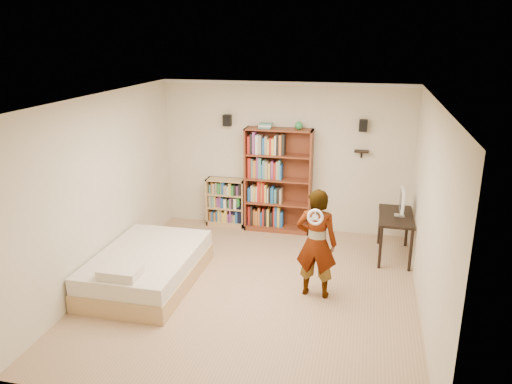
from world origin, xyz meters
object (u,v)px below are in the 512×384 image
at_px(low_bookshelf, 226,202).
at_px(computer_desk, 394,236).
at_px(tall_bookshelf, 278,181).
at_px(daybed, 147,264).
at_px(person, 316,243).

bearing_deg(low_bookshelf, computer_desk, -14.08).
relative_size(tall_bookshelf, low_bookshelf, 2.10).
height_order(tall_bookshelf, daybed, tall_bookshelf).
distance_m(tall_bookshelf, low_bookshelf, 1.12).
xyz_separation_m(low_bookshelf, daybed, (-0.47, -2.50, -0.15)).
height_order(low_bookshelf, person, person).
xyz_separation_m(low_bookshelf, computer_desk, (3.06, -0.77, -0.09)).
bearing_deg(low_bookshelf, person, -49.77).
bearing_deg(tall_bookshelf, computer_desk, -19.50).
height_order(tall_bookshelf, computer_desk, tall_bookshelf).
bearing_deg(low_bookshelf, tall_bookshelf, -2.25).
distance_m(tall_bookshelf, daybed, 2.94).
bearing_deg(daybed, tall_bookshelf, 59.09).
bearing_deg(person, tall_bookshelf, -62.84).
relative_size(daybed, person, 1.33).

